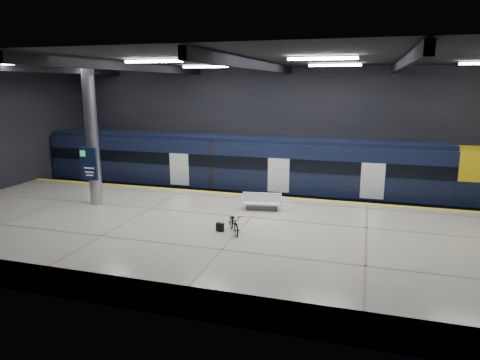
% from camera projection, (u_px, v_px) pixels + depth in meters
% --- Properties ---
extents(ground, '(30.00, 30.00, 0.00)m').
position_uv_depth(ground, '(256.00, 233.00, 20.38)').
color(ground, black).
rests_on(ground, ground).
extents(room_shell, '(30.10, 16.10, 8.05)m').
position_uv_depth(room_shell, '(257.00, 112.00, 19.13)').
color(room_shell, black).
rests_on(room_shell, ground).
extents(platform, '(30.00, 11.00, 1.10)m').
position_uv_depth(platform, '(241.00, 240.00, 17.92)').
color(platform, beige).
rests_on(platform, ground).
extents(safety_strip, '(30.00, 0.40, 0.01)m').
position_uv_depth(safety_strip, '(269.00, 197.00, 22.71)').
color(safety_strip, yellow).
rests_on(safety_strip, platform).
extents(rails, '(30.00, 1.52, 0.16)m').
position_uv_depth(rails, '(279.00, 202.00, 25.50)').
color(rails, gray).
rests_on(rails, ground).
extents(train, '(29.40, 2.84, 3.79)m').
position_uv_depth(train, '(263.00, 168.00, 25.34)').
color(train, black).
rests_on(train, ground).
extents(bench, '(2.00, 1.07, 0.84)m').
position_uv_depth(bench, '(262.00, 204.00, 20.31)').
color(bench, '#595B60').
rests_on(bench, platform).
extents(bicycle, '(1.24, 1.63, 0.82)m').
position_uv_depth(bicycle, '(234.00, 223.00, 17.12)').
color(bicycle, '#99999E').
rests_on(bicycle, platform).
extents(pannier_bag, '(0.34, 0.27, 0.35)m').
position_uv_depth(pannier_bag, '(220.00, 227.00, 17.34)').
color(pannier_bag, black).
rests_on(pannier_bag, platform).
extents(info_column, '(0.90, 0.78, 6.90)m').
position_uv_depth(info_column, '(92.00, 137.00, 20.67)').
color(info_column, '#9EA0A5').
rests_on(info_column, platform).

